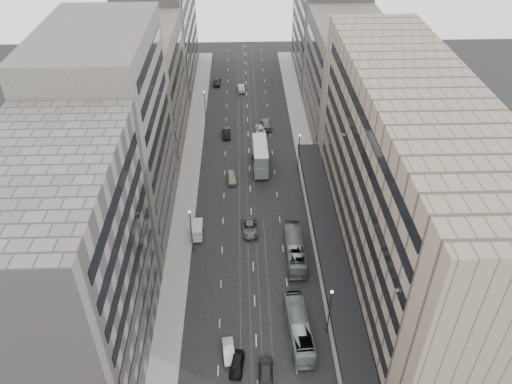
{
  "coord_description": "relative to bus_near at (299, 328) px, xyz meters",
  "views": [
    {
      "loc": [
        -1.38,
        -48.31,
        55.89
      ],
      "look_at": [
        0.81,
        19.95,
        5.81
      ],
      "focal_mm": 35.0,
      "sensor_mm": 36.0,
      "label": 1
    }
  ],
  "objects": [
    {
      "name": "sedan_5",
      "position": [
        -10.64,
        54.59,
        -0.81
      ],
      "size": [
        1.94,
        4.89,
        1.58
      ],
      "primitive_type": "imported",
      "rotation": [
        0.0,
        0.0,
        0.05
      ],
      "color": "black",
      "rests_on": "ground"
    },
    {
      "name": "sedan_1",
      "position": [
        -9.42,
        -2.71,
        -0.92
      ],
      "size": [
        1.88,
        4.25,
        1.36
      ],
      "primitive_type": "imported",
      "rotation": [
        0.0,
        0.0,
        0.11
      ],
      "color": "silver",
      "rests_on": "ground"
    },
    {
      "name": "sidewalk_left",
      "position": [
        -17.76,
        42.83,
        -1.53
      ],
      "size": [
        4.0,
        125.0,
        0.15
      ],
      "primitive_type": "cube",
      "color": "gray",
      "rests_on": "ground"
    },
    {
      "name": "building_right_far",
      "position": [
        15.74,
        87.33,
        12.4
      ],
      "size": [
        15.0,
        32.0,
        28.0
      ],
      "primitive_type": "cube",
      "color": "slate",
      "rests_on": "ground"
    },
    {
      "name": "bus_near",
      "position": [
        0.0,
        0.0,
        0.0
      ],
      "size": [
        3.42,
        11.65,
        3.21
      ],
      "primitive_type": "imported",
      "rotation": [
        0.0,
        0.0,
        3.21
      ],
      "color": "gray",
      "rests_on": "ground"
    },
    {
      "name": "sedan_3",
      "position": [
        -4.7,
        -5.75,
        -0.91
      ],
      "size": [
        2.18,
        4.84,
        1.38
      ],
      "primitive_type": "imported",
      "rotation": [
        0.0,
        0.0,
        3.09
      ],
      "color": "#272729",
      "rests_on": "ground"
    },
    {
      "name": "sedan_8",
      "position": [
        -13.55,
        82.33,
        -0.83
      ],
      "size": [
        2.14,
        4.68,
        1.55
      ],
      "primitive_type": "imported",
      "rotation": [
        0.0,
        0.0,
        -0.07
      ],
      "color": "#272629",
      "rests_on": "ground"
    },
    {
      "name": "sedan_0",
      "position": [
        -8.34,
        -4.75,
        -0.89
      ],
      "size": [
        2.2,
        4.35,
        1.42
      ],
      "primitive_type": "imported",
      "rotation": [
        0.0,
        0.0,
        -0.13
      ],
      "color": "black",
      "rests_on": "ground"
    },
    {
      "name": "building_left_b",
      "position": [
        -27.26,
        24.33,
        15.4
      ],
      "size": [
        15.0,
        26.0,
        34.0
      ],
      "primitive_type": "cube",
      "color": "#4E4944",
      "rests_on": "ground"
    },
    {
      "name": "building_left_a",
      "position": [
        -27.26,
        -2.67,
        13.4
      ],
      "size": [
        15.0,
        28.0,
        30.0
      ],
      "primitive_type": "cube",
      "color": "slate",
      "rests_on": "ground"
    },
    {
      "name": "sedan_9",
      "position": [
        -7.15,
        78.31,
        -0.83
      ],
      "size": [
        1.97,
        4.81,
        1.55
      ],
      "primitive_type": "imported",
      "rotation": [
        0.0,
        0.0,
        3.21
      ],
      "color": "#AAA28D",
      "rests_on": "ground"
    },
    {
      "name": "lamp_left_near",
      "position": [
        -15.46,
        17.33,
        3.6
      ],
      "size": [
        0.44,
        0.44,
        8.32
      ],
      "color": "#262628",
      "rests_on": "ground"
    },
    {
      "name": "sedan_7",
      "position": [
        -1.58,
        58.39,
        -0.78
      ],
      "size": [
        2.64,
        5.79,
        1.64
      ],
      "primitive_type": "imported",
      "rotation": [
        0.0,
        0.0,
        3.2
      ],
      "color": "slate",
      "rests_on": "ground"
    },
    {
      "name": "sedan_2",
      "position": [
        -6.13,
        21.91,
        -0.85
      ],
      "size": [
        2.73,
        5.5,
        1.5
      ],
      "primitive_type": "imported",
      "rotation": [
        0.0,
        0.0,
        0.05
      ],
      "color": "#575759",
      "rests_on": "ground"
    },
    {
      "name": "lamp_right_far",
      "position": [
        3.94,
        40.33,
        3.6
      ],
      "size": [
        0.44,
        0.44,
        8.32
      ],
      "color": "#262628",
      "rests_on": "ground"
    },
    {
      "name": "building_right_mid",
      "position": [
        15.74,
        57.33,
        10.4
      ],
      "size": [
        15.0,
        28.0,
        24.0
      ],
      "primitive_type": "cube",
      "color": "#4E4944",
      "rests_on": "ground"
    },
    {
      "name": "sidewalk_right",
      "position": [
        6.24,
        42.83,
        -1.53
      ],
      "size": [
        4.0,
        125.0,
        0.15
      ],
      "primitive_type": "cube",
      "color": "gray",
      "rests_on": "ground"
    },
    {
      "name": "sedan_6",
      "position": [
        -2.95,
        56.21,
        -0.89
      ],
      "size": [
        2.39,
        5.14,
        1.43
      ],
      "primitive_type": "imported",
      "rotation": [
        0.0,
        0.0,
        3.14
      ],
      "color": "silver",
      "rests_on": "ground"
    },
    {
      "name": "building_left_c",
      "position": [
        -27.26,
        51.33,
        10.9
      ],
      "size": [
        15.0,
        28.0,
        25.0
      ],
      "primitive_type": "cube",
      "color": "#6A6052",
      "rests_on": "ground"
    },
    {
      "name": "lamp_right_near",
      "position": [
        3.94,
        0.33,
        3.6
      ],
      "size": [
        0.44,
        0.44,
        8.32
      ],
      "color": "#262628",
      "rests_on": "ground"
    },
    {
      "name": "bus_far",
      "position": [
        0.87,
        15.46,
        0.01
      ],
      "size": [
        2.75,
        11.57,
        3.22
      ],
      "primitive_type": "imported",
      "rotation": [
        0.0,
        0.0,
        3.15
      ],
      "color": "gray",
      "rests_on": "ground"
    },
    {
      "name": "department_store",
      "position": [
        15.7,
        13.33,
        13.34
      ],
      "size": [
        19.2,
        60.0,
        30.0
      ],
      "color": "gray",
      "rests_on": "ground"
    },
    {
      "name": "sedan_4",
      "position": [
        -9.28,
        37.11,
        -0.82
      ],
      "size": [
        2.15,
        4.69,
        1.56
      ],
      "primitive_type": "imported",
      "rotation": [
        0.0,
        0.0,
        0.07
      ],
      "color": "gray",
      "rests_on": "ground"
    },
    {
      "name": "ground",
      "position": [
        -5.76,
        5.33,
        -1.6
      ],
      "size": [
        220.0,
        220.0,
        0.0
      ],
      "primitive_type": "plane",
      "color": "black",
      "rests_on": "ground"
    },
    {
      "name": "panel_van",
      "position": [
        -14.92,
        20.89,
        -0.25
      ],
      "size": [
        1.97,
        3.92,
        2.46
      ],
      "rotation": [
        0.0,
        0.0,
        0.01
      ],
      "color": "silver",
      "rests_on": "ground"
    },
    {
      "name": "double_decker",
      "position": [
        -3.58,
        41.44,
        1.29
      ],
      "size": [
        3.14,
        9.83,
        5.36
      ],
      "rotation": [
        0.0,
        0.0,
        0.01
      ],
      "color": "slate",
      "rests_on": "ground"
    },
    {
      "name": "lamp_left_far",
      "position": [
        -15.46,
        60.33,
        3.6
      ],
      "size": [
        0.44,
        0.44,
        8.32
      ],
      "color": "#262628",
      "rests_on": "ground"
    },
    {
      "name": "building_left_d",
      "position": [
        -27.26,
        84.33,
        12.4
      ],
      "size": [
        15.0,
        38.0,
        28.0
      ],
      "primitive_type": "cube",
      "color": "slate",
      "rests_on": "ground"
    }
  ]
}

